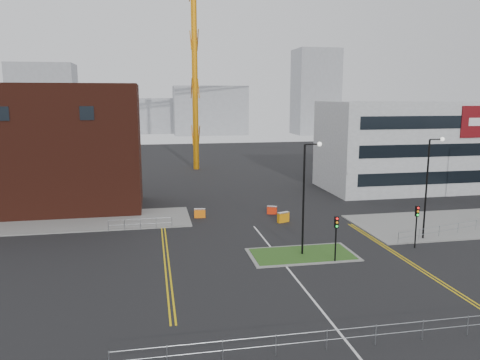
% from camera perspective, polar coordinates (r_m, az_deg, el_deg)
% --- Properties ---
extents(ground, '(200.00, 200.00, 0.00)m').
position_cam_1_polar(ground, '(31.05, 8.75, -14.07)').
color(ground, black).
rests_on(ground, ground).
extents(pavement_left, '(28.00, 8.00, 0.12)m').
position_cam_1_polar(pavement_left, '(51.26, -22.08, -4.85)').
color(pavement_left, slate).
rests_on(pavement_left, ground).
extents(pavement_right, '(24.00, 10.00, 0.12)m').
position_cam_1_polar(pavement_right, '(53.07, 26.45, -4.67)').
color(pavement_right, slate).
rests_on(pavement_right, ground).
extents(island_kerb, '(8.60, 4.60, 0.08)m').
position_cam_1_polar(island_kerb, '(38.68, 7.58, -9.00)').
color(island_kerb, slate).
rests_on(island_kerb, ground).
extents(grass_island, '(8.00, 4.00, 0.12)m').
position_cam_1_polar(grass_island, '(38.67, 7.58, -8.97)').
color(grass_island, '#294E1A').
rests_on(grass_island, ground).
extents(brick_building, '(24.20, 10.07, 14.24)m').
position_cam_1_polar(brick_building, '(56.48, -24.35, 3.35)').
color(brick_building, '#491C12').
rests_on(brick_building, ground).
extents(office_block, '(25.00, 12.20, 12.00)m').
position_cam_1_polar(office_block, '(68.96, 20.52, 3.98)').
color(office_block, '#A6A9AB').
rests_on(office_block, ground).
extents(tower_crane, '(50.65, 17.54, 41.61)m').
position_cam_1_polar(tower_crane, '(85.82, -2.06, 20.83)').
color(tower_crane, orange).
rests_on(tower_crane, ground).
extents(streetlamp_island, '(1.46, 0.36, 9.18)m').
position_cam_1_polar(streetlamp_island, '(37.33, 8.09, -1.16)').
color(streetlamp_island, black).
rests_on(streetlamp_island, ground).
extents(streetlamp_right_near, '(1.46, 0.36, 9.18)m').
position_cam_1_polar(streetlamp_right_near, '(44.36, 22.07, -0.01)').
color(streetlamp_right_near, black).
rests_on(streetlamp_right_near, ground).
extents(traffic_light_island, '(0.28, 0.33, 3.65)m').
position_cam_1_polar(traffic_light_island, '(36.79, 11.64, -6.00)').
color(traffic_light_island, black).
rests_on(traffic_light_island, ground).
extents(traffic_light_right, '(0.28, 0.33, 3.65)m').
position_cam_1_polar(traffic_light_right, '(42.09, 20.75, -4.41)').
color(traffic_light_right, black).
rests_on(traffic_light_right, ground).
extents(railing_front, '(24.05, 0.05, 1.10)m').
position_cam_1_polar(railing_front, '(25.72, 13.47, -17.70)').
color(railing_front, gray).
rests_on(railing_front, ground).
extents(railing_left, '(6.05, 0.05, 1.10)m').
position_cam_1_polar(railing_left, '(46.20, -12.05, -5.03)').
color(railing_left, gray).
rests_on(railing_left, ground).
extents(railing_right, '(19.05, 5.05, 1.10)m').
position_cam_1_polar(railing_right, '(50.09, 26.86, -4.69)').
color(railing_right, gray).
rests_on(railing_right, ground).
extents(centre_line, '(0.15, 30.00, 0.01)m').
position_cam_1_polar(centre_line, '(32.78, 7.55, -12.68)').
color(centre_line, silver).
rests_on(centre_line, ground).
extents(yellow_left_a, '(0.12, 24.00, 0.01)m').
position_cam_1_polar(yellow_left_a, '(38.75, -9.23, -9.06)').
color(yellow_left_a, gold).
rests_on(yellow_left_a, ground).
extents(yellow_left_b, '(0.12, 24.00, 0.01)m').
position_cam_1_polar(yellow_left_b, '(38.76, -8.78, -9.05)').
color(yellow_left_b, gold).
rests_on(yellow_left_b, ground).
extents(yellow_right_a, '(0.12, 20.00, 0.01)m').
position_cam_1_polar(yellow_right_a, '(39.94, 18.91, -8.91)').
color(yellow_right_a, gold).
rests_on(yellow_right_a, ground).
extents(yellow_right_b, '(0.12, 20.00, 0.01)m').
position_cam_1_polar(yellow_right_b, '(40.08, 19.28, -8.86)').
color(yellow_right_b, gold).
rests_on(yellow_right_b, ground).
extents(skyline_a, '(18.00, 12.00, 22.00)m').
position_cam_1_polar(skyline_a, '(149.70, -22.77, 8.77)').
color(skyline_a, gray).
rests_on(skyline_a, ground).
extents(skyline_b, '(24.00, 12.00, 16.00)m').
position_cam_1_polar(skyline_b, '(157.91, -3.68, 8.47)').
color(skyline_b, gray).
rests_on(skyline_b, ground).
extents(skyline_c, '(14.00, 12.00, 28.00)m').
position_cam_1_polar(skyline_c, '(161.19, 9.18, 10.53)').
color(skyline_c, gray).
rests_on(skyline_c, ground).
extents(skyline_d, '(30.00, 12.00, 12.00)m').
position_cam_1_polar(skyline_d, '(166.75, -10.32, 7.73)').
color(skyline_d, gray).
rests_on(skyline_d, ground).
extents(barrier_left, '(1.20, 0.51, 0.98)m').
position_cam_1_polar(barrier_left, '(49.73, -4.93, -4.00)').
color(barrier_left, orange).
rests_on(barrier_left, ground).
extents(barrier_mid, '(1.11, 0.73, 0.89)m').
position_cam_1_polar(barrier_mid, '(51.20, 3.92, -3.63)').
color(barrier_mid, '#F92F0D').
rests_on(barrier_mid, ground).
extents(barrier_right, '(1.32, 0.83, 1.05)m').
position_cam_1_polar(barrier_right, '(48.00, 5.29, -4.48)').
color(barrier_right, orange).
rests_on(barrier_right, ground).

